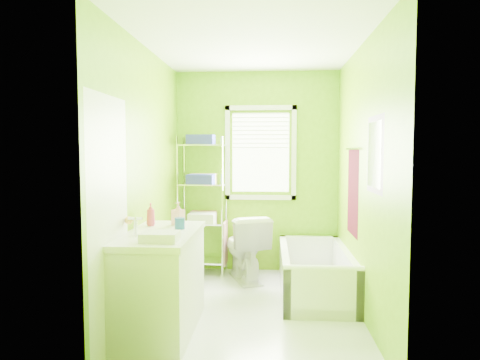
# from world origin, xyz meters

# --- Properties ---
(ground) EXTENTS (2.90, 2.90, 0.00)m
(ground) POSITION_xyz_m (0.00, 0.00, 0.00)
(ground) COLOR silver
(ground) RESTS_ON ground
(room_envelope) EXTENTS (2.14, 2.94, 2.62)m
(room_envelope) POSITION_xyz_m (0.00, 0.00, 1.55)
(room_envelope) COLOR #6AA407
(room_envelope) RESTS_ON ground
(window) EXTENTS (0.92, 0.05, 1.22)m
(window) POSITION_xyz_m (0.05, 1.42, 1.61)
(window) COLOR white
(window) RESTS_ON ground
(door) EXTENTS (0.09, 0.80, 2.00)m
(door) POSITION_xyz_m (-1.04, -1.00, 1.00)
(door) COLOR white
(door) RESTS_ON ground
(right_wall_decor) EXTENTS (0.04, 1.48, 1.17)m
(right_wall_decor) POSITION_xyz_m (1.04, -0.02, 1.32)
(right_wall_decor) COLOR #420711
(right_wall_decor) RESTS_ON ground
(bathtub) EXTENTS (0.75, 1.60, 0.52)m
(bathtub) POSITION_xyz_m (0.68, 0.54, 0.16)
(bathtub) COLOR white
(bathtub) RESTS_ON ground
(toilet) EXTENTS (0.70, 0.90, 0.81)m
(toilet) POSITION_xyz_m (-0.13, 1.01, 0.41)
(toilet) COLOR white
(toilet) RESTS_ON ground
(vanity) EXTENTS (0.60, 1.17, 1.10)m
(vanity) POSITION_xyz_m (-0.76, -0.56, 0.47)
(vanity) COLOR silver
(vanity) RESTS_ON ground
(wire_shelf_unit) EXTENTS (0.61, 0.49, 1.78)m
(wire_shelf_unit) POSITION_xyz_m (-0.67, 1.26, 1.09)
(wire_shelf_unit) COLOR silver
(wire_shelf_unit) RESTS_ON ground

